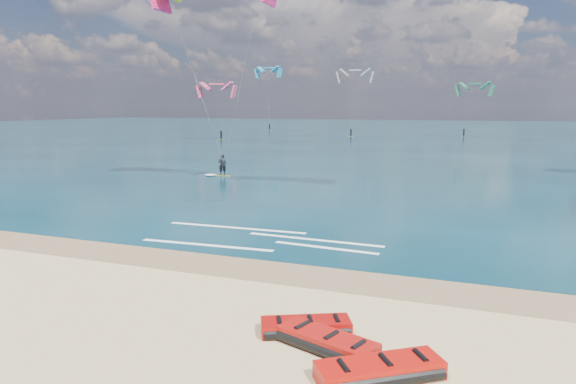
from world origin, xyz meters
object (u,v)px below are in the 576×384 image
(packed_kite_mid, at_px, (327,349))
(packed_kite_right, at_px, (379,378))
(kitesurfer_main, at_px, (218,69))
(packed_kite_left, at_px, (306,333))

(packed_kite_mid, height_order, packed_kite_right, packed_kite_right)
(packed_kite_right, bearing_deg, kitesurfer_main, 89.33)
(packed_kite_left, relative_size, packed_kite_mid, 0.91)
(packed_kite_left, distance_m, kitesurfer_main, 27.27)
(packed_kite_left, bearing_deg, packed_kite_right, -61.68)
(packed_kite_left, xyz_separation_m, packed_kite_right, (2.11, -1.53, 0.00))
(packed_kite_mid, distance_m, kitesurfer_main, 28.17)
(packed_kite_mid, bearing_deg, packed_kite_left, 157.10)
(packed_kite_left, height_order, packed_kite_right, packed_kite_right)
(packed_kite_left, bearing_deg, packed_kite_mid, -67.88)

